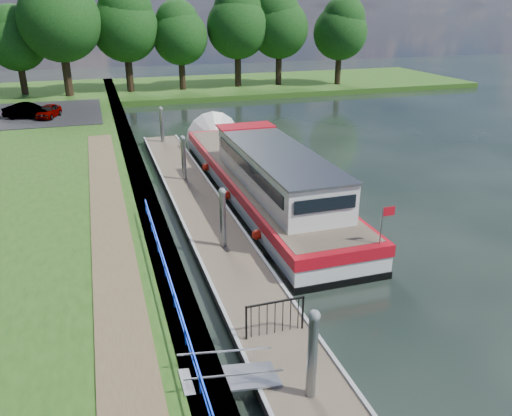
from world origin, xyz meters
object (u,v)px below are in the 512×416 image
object	(u,v)px
car_b	(28,111)
barge	(258,175)
pontoon	(201,211)
car_a	(49,111)

from	to	relation	value
car_b	barge	bearing A→B (deg)	-129.05
pontoon	car_b	bearing A→B (deg)	113.24
barge	car_a	distance (m)	23.91
car_b	car_a	bearing A→B (deg)	-80.09
pontoon	barge	xyz separation A→B (m)	(3.60, 1.99, 0.90)
pontoon	barge	world-z (taller)	barge
barge	pontoon	bearing A→B (deg)	-151.05
barge	car_a	bearing A→B (deg)	119.72
car_a	car_b	world-z (taller)	car_b
barge	car_b	size ratio (longest dim) A/B	5.48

